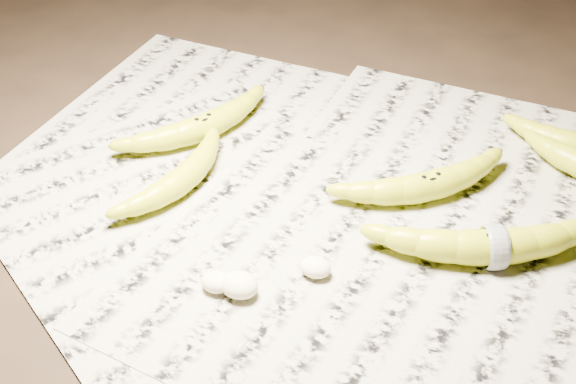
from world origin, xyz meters
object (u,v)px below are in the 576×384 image
at_px(banana_taped, 495,244).
at_px(banana_left_b, 183,176).
at_px(banana_left_a, 202,125).
at_px(banana_center, 429,183).

bearing_deg(banana_taped, banana_left_b, 155.85).
distance_m(banana_left_a, banana_taped, 0.39).
bearing_deg(banana_taped, banana_left_a, 140.53).
height_order(banana_left_b, banana_center, banana_center).
relative_size(banana_left_b, banana_center, 0.87).
height_order(banana_left_a, banana_center, same).
bearing_deg(banana_left_b, banana_taped, -77.61).
bearing_deg(banana_left_b, banana_left_a, 25.24).
bearing_deg(banana_left_b, banana_center, -60.88).
height_order(banana_left_a, banana_left_b, banana_left_a).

